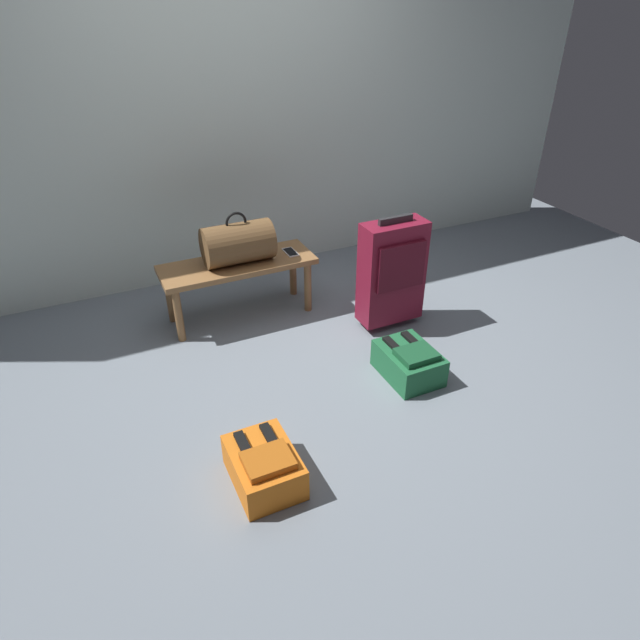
{
  "coord_description": "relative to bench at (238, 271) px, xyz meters",
  "views": [
    {
      "loc": [
        -1.12,
        -2.27,
        1.95
      ],
      "look_at": [
        0.05,
        0.21,
        0.25
      ],
      "focal_mm": 30.76,
      "sensor_mm": 36.0,
      "label": 1
    }
  ],
  "objects": [
    {
      "name": "ground_plane",
      "position": [
        0.23,
        -0.86,
        -0.34
      ],
      "size": [
        6.6,
        6.6,
        0.0
      ],
      "primitive_type": "plane",
      "color": "slate"
    },
    {
      "name": "back_wall",
      "position": [
        0.23,
        0.74,
        1.06
      ],
      "size": [
        6.0,
        0.1,
        2.8
      ],
      "primitive_type": "cube",
      "color": "silver",
      "rests_on": "ground"
    },
    {
      "name": "bench",
      "position": [
        0.0,
        0.0,
        0.0
      ],
      "size": [
        1.0,
        0.36,
        0.4
      ],
      "color": "olive",
      "rests_on": "ground"
    },
    {
      "name": "duffel_bag_brown",
      "position": [
        0.02,
        -0.0,
        0.19
      ],
      "size": [
        0.44,
        0.26,
        0.34
      ],
      "color": "brown",
      "rests_on": "bench"
    },
    {
      "name": "cell_phone",
      "position": [
        0.37,
        -0.01,
        0.07
      ],
      "size": [
        0.07,
        0.14,
        0.01
      ],
      "color": "silver",
      "rests_on": "bench"
    },
    {
      "name": "suitcase_upright_burgundy",
      "position": [
        0.85,
        -0.52,
        0.05
      ],
      "size": [
        0.41,
        0.21,
        0.75
      ],
      "color": "maroon",
      "rests_on": "ground"
    },
    {
      "name": "backpack_orange",
      "position": [
        -0.37,
        -1.45,
        -0.24
      ],
      "size": [
        0.28,
        0.38,
        0.21
      ],
      "color": "orange",
      "rests_on": "ground"
    },
    {
      "name": "backpack_green",
      "position": [
        0.66,
        -1.06,
        -0.24
      ],
      "size": [
        0.28,
        0.38,
        0.21
      ],
      "color": "#1E6038",
      "rests_on": "ground"
    }
  ]
}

